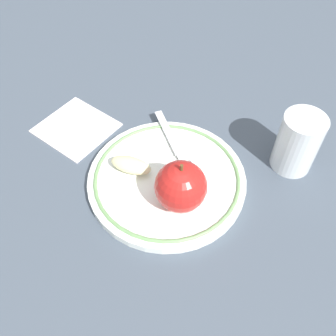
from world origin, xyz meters
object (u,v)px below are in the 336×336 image
object	(u,v)px
apple_red_whole	(181,186)
apple_slice_front	(131,165)
plate	(168,179)
drinking_glass	(298,143)
fork	(176,148)
napkin_folded	(76,127)

from	to	relation	value
apple_red_whole	apple_slice_front	world-z (taller)	apple_red_whole
plate	drinking_glass	world-z (taller)	drinking_glass
fork	napkin_folded	bearing A→B (deg)	-129.20
napkin_folded	plate	bearing A→B (deg)	-22.43
plate	drinking_glass	bearing A→B (deg)	25.16
plate	napkin_folded	distance (m)	0.20
apple_red_whole	fork	world-z (taller)	apple_red_whole
drinking_glass	napkin_folded	xyz separation A→B (m)	(-0.36, -0.01, -0.05)
apple_slice_front	napkin_folded	world-z (taller)	apple_slice_front
apple_slice_front	fork	xyz separation A→B (m)	(0.06, 0.06, -0.01)
plate	fork	distance (m)	0.06
apple_red_whole	napkin_folded	xyz separation A→B (m)	(-0.21, 0.11, -0.05)
plate	apple_red_whole	world-z (taller)	apple_red_whole
plate	apple_red_whole	size ratio (longest dim) A/B	2.95
fork	napkin_folded	size ratio (longest dim) A/B	1.45
apple_red_whole	fork	xyz separation A→B (m)	(-0.03, 0.10, -0.03)
plate	apple_red_whole	xyz separation A→B (m)	(0.03, -0.04, 0.04)
plate	apple_red_whole	bearing A→B (deg)	-55.12
apple_red_whole	apple_slice_front	size ratio (longest dim) A/B	1.26
plate	drinking_glass	size ratio (longest dim) A/B	2.48
apple_slice_front	fork	world-z (taller)	apple_slice_front
apple_red_whole	apple_slice_front	xyz separation A→B (m)	(-0.08, 0.04, -0.03)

